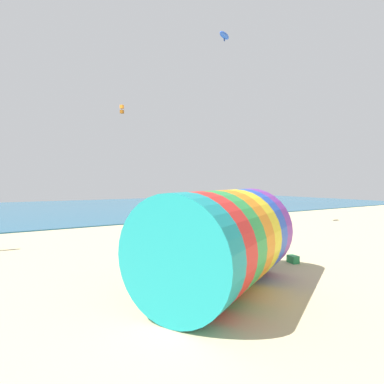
{
  "coord_description": "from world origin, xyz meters",
  "views": [
    {
      "loc": [
        -5.27,
        -7.97,
        3.91
      ],
      "look_at": [
        1.13,
        2.57,
        3.51
      ],
      "focal_mm": 28.0,
      "sensor_mm": 36.0,
      "label": 1
    }
  ],
  "objects": [
    {
      "name": "sea",
      "position": [
        0.0,
        38.72,
        0.05
      ],
      "size": [
        120.0,
        40.0,
        0.1
      ],
      "primitive_type": "cube",
      "color": "#236084",
      "rests_on": "ground"
    },
    {
      "name": "kite_blue_parafoil",
      "position": [
        10.5,
        12.7,
        16.41
      ],
      "size": [
        1.47,
        1.04,
        0.7
      ],
      "color": "blue"
    },
    {
      "name": "ground_plane",
      "position": [
        0.0,
        0.0,
        0.0
      ],
      "size": [
        120.0,
        120.0,
        0.0
      ],
      "primitive_type": "plane",
      "color": "#CCBA8C"
    },
    {
      "name": "cooler_box",
      "position": [
        6.38,
        1.78,
        0.18
      ],
      "size": [
        0.44,
        0.57,
        0.36
      ],
      "primitive_type": "cube",
      "rotation": [
        0.0,
        0.0,
        1.4
      ],
      "color": "#268C4C",
      "rests_on": "ground"
    },
    {
      "name": "giant_inflatable_tube",
      "position": [
        1.15,
        0.58,
        1.81
      ],
      "size": [
        7.46,
        6.29,
        3.63
      ],
      "color": "teal",
      "rests_on": "ground"
    },
    {
      "name": "kite_orange_box",
      "position": [
        2.73,
        16.4,
        9.96
      ],
      "size": [
        0.36,
        0.36,
        0.73
      ],
      "color": "orange"
    },
    {
      "name": "kite_handler",
      "position": [
        5.21,
        2.28,
        0.91
      ],
      "size": [
        0.42,
        0.4,
        1.76
      ],
      "color": "#383D56",
      "rests_on": "ground"
    }
  ]
}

